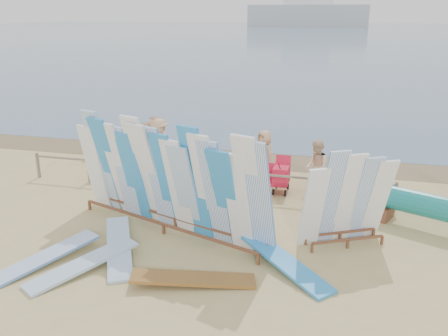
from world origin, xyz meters
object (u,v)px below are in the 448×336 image
(beachgoer_0, at_px, (106,152))
(main_surfboard_rack, at_px, (168,182))
(beachgoer_8, at_px, (316,167))
(beachgoer_4, at_px, (247,157))
(beach_chair_right, at_px, (264,184))
(stroller, at_px, (281,178))
(vendor_table, at_px, (253,227))
(flat_board_c, at_px, (193,284))
(beachgoer_extra_1, at_px, (98,136))
(flat_board_a, at_px, (119,254))
(beach_chair_left, at_px, (205,175))
(beachgoer_1, at_px, (144,143))
(beachgoer_3, at_px, (160,143))
(side_surfboard_rack, at_px, (347,202))
(flat_board_b, at_px, (84,270))
(flat_board_e, at_px, (45,263))
(beachgoer_2, at_px, (146,145))
(beachgoer_6, at_px, (264,155))
(beachgoer_11, at_px, (155,134))
(flat_board_d, at_px, (285,270))

(beachgoer_0, bearing_deg, main_surfboard_rack, -103.21)
(beachgoer_8, relative_size, beachgoer_4, 1.13)
(beach_chair_right, xyz_separation_m, stroller, (0.52, 0.14, 0.19))
(vendor_table, distance_m, flat_board_c, 2.57)
(beach_chair_right, distance_m, beachgoer_extra_1, 7.82)
(flat_board_a, distance_m, beach_chair_left, 5.56)
(main_surfboard_rack, xyz_separation_m, beach_chair_left, (-0.22, 4.00, -1.16))
(beachgoer_1, bearing_deg, vendor_table, 39.26)
(flat_board_c, height_order, beachgoer_3, beachgoer_3)
(beach_chair_right, xyz_separation_m, beachgoer_8, (1.61, 0.31, 0.61))
(flat_board_a, relative_size, beachgoer_4, 1.73)
(side_surfboard_rack, distance_m, beach_chair_right, 4.17)
(beach_chair_right, xyz_separation_m, beachgoer_1, (-5.09, 1.96, 0.52))
(vendor_table, height_order, flat_board_b, vendor_table)
(stroller, xyz_separation_m, beachgoer_extra_1, (-7.90, 2.42, 0.32))
(flat_board_e, relative_size, beachgoer_2, 1.56)
(beach_chair_right, relative_size, beachgoer_6, 0.52)
(side_surfboard_rack, distance_m, beachgoer_extra_1, 11.48)
(beachgoer_11, height_order, beachgoer_extra_1, beachgoer_extra_1)
(beachgoer_8, relative_size, beachgoer_6, 0.99)
(flat_board_e, relative_size, beachgoer_1, 1.70)
(beachgoer_4, distance_m, beachgoer_extra_1, 6.70)
(side_surfboard_rack, bearing_deg, flat_board_d, -155.69)
(stroller, relative_size, beachgoer_0, 0.72)
(flat_board_a, xyz_separation_m, beachgoer_6, (2.48, 6.21, 0.89))
(side_surfboard_rack, relative_size, flat_board_c, 0.96)
(beachgoer_11, distance_m, beachgoer_extra_1, 2.32)
(flat_board_b, xyz_separation_m, beachgoer_2, (-1.60, 7.39, 0.87))
(beachgoer_3, distance_m, beachgoer_4, 3.53)
(beachgoer_4, bearing_deg, vendor_table, -79.26)
(flat_board_c, height_order, beachgoer_6, beachgoer_6)
(side_surfboard_rack, height_order, flat_board_c, side_surfboard_rack)
(beachgoer_1, relative_size, beachgoer_0, 0.99)
(beachgoer_8, bearing_deg, flat_board_b, -52.68)
(flat_board_b, relative_size, flat_board_a, 1.00)
(beachgoer_6, relative_size, beachgoer_1, 1.12)
(stroller, xyz_separation_m, beachgoer_11, (-5.73, 3.24, 0.32))
(flat_board_e, height_order, beachgoer_8, beachgoer_8)
(vendor_table, xyz_separation_m, beachgoer_extra_1, (-7.66, 6.00, 0.43))
(beach_chair_right, bearing_deg, beachgoer_11, 150.15)
(beachgoer_1, bearing_deg, flat_board_c, 24.57)
(flat_board_a, distance_m, beachgoer_3, 6.99)
(main_surfboard_rack, height_order, beachgoer_11, main_surfboard_rack)
(flat_board_c, height_order, beachgoer_extra_1, beachgoer_extra_1)
(flat_board_a, xyz_separation_m, beachgoer_2, (-2.05, 6.50, 0.87))
(beach_chair_right, bearing_deg, flat_board_e, -122.46)
(vendor_table, xyz_separation_m, beach_chair_right, (-0.29, 3.44, -0.08))
(beachgoer_8, xyz_separation_m, beachgoer_extra_1, (-8.98, 2.25, -0.10))
(vendor_table, xyz_separation_m, flat_board_a, (-3.00, -1.59, -0.35))
(beach_chair_left, relative_size, beachgoer_extra_1, 0.53)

